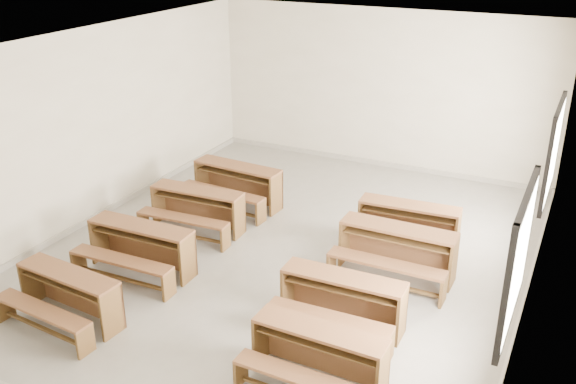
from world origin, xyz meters
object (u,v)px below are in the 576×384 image
at_px(desk_set_2, 196,207).
at_px(desk_set_3, 236,182).
at_px(desk_set_5, 341,298).
at_px(desk_set_7, 408,222).
at_px(desk_set_0, 67,293).
at_px(desk_set_1, 140,245).
at_px(desk_set_6, 396,248).
at_px(desk_set_4, 318,353).

bearing_deg(desk_set_2, desk_set_3, 83.42).
distance_m(desk_set_5, desk_set_7, 2.48).
distance_m(desk_set_3, desk_set_7, 3.21).
xyz_separation_m(desk_set_0, desk_set_2, (0.01, 2.91, 0.02)).
bearing_deg(desk_set_0, desk_set_1, 92.99).
bearing_deg(desk_set_5, desk_set_1, 178.42).
bearing_deg(desk_set_0, desk_set_3, 93.53).
bearing_deg(desk_set_6, desk_set_4, -91.17).
relative_size(desk_set_0, desk_set_4, 1.02).
relative_size(desk_set_1, desk_set_2, 1.01).
bearing_deg(desk_set_3, desk_set_4, -45.49).
distance_m(desk_set_3, desk_set_4, 5.00).
xyz_separation_m(desk_set_4, desk_set_5, (-0.16, 1.12, 0.01)).
bearing_deg(desk_set_0, desk_set_4, 9.46).
bearing_deg(desk_set_4, desk_set_2, 142.79).
distance_m(desk_set_1, desk_set_3, 2.67).
height_order(desk_set_3, desk_set_7, desk_set_3).
xyz_separation_m(desk_set_3, desk_set_4, (3.25, -3.80, -0.04)).
bearing_deg(desk_set_5, desk_set_2, 153.04).
bearing_deg(desk_set_3, desk_set_7, 0.29).
xyz_separation_m(desk_set_1, desk_set_2, (-0.03, 1.50, -0.01)).
bearing_deg(desk_set_7, desk_set_1, -146.27).
xyz_separation_m(desk_set_1, desk_set_7, (3.25, 2.46, -0.01)).
bearing_deg(desk_set_3, desk_set_5, -37.06).
xyz_separation_m(desk_set_2, desk_set_4, (3.32, -2.63, -0.01)).
height_order(desk_set_5, desk_set_7, desk_set_5).
xyz_separation_m(desk_set_4, desk_set_6, (0.07, 2.64, 0.04)).
bearing_deg(desk_set_4, desk_set_5, 99.57).
relative_size(desk_set_4, desk_set_5, 0.97).
bearing_deg(desk_set_7, desk_set_0, -133.81).
bearing_deg(desk_set_1, desk_set_2, 89.91).
relative_size(desk_set_4, desk_set_7, 0.95).
xyz_separation_m(desk_set_0, desk_set_1, (0.04, 1.41, 0.03)).
xyz_separation_m(desk_set_3, desk_set_7, (3.21, -0.21, -0.02)).
bearing_deg(desk_set_4, desk_set_3, 131.70).
height_order(desk_set_1, desk_set_2, desk_set_1).
xyz_separation_m(desk_set_0, desk_set_7, (3.29, 3.87, 0.02)).
relative_size(desk_set_1, desk_set_6, 0.98).
height_order(desk_set_0, desk_set_1, desk_set_1).
bearing_deg(desk_set_7, desk_set_5, -96.26).
bearing_deg(desk_set_1, desk_set_4, -20.27).
distance_m(desk_set_1, desk_set_7, 4.08).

